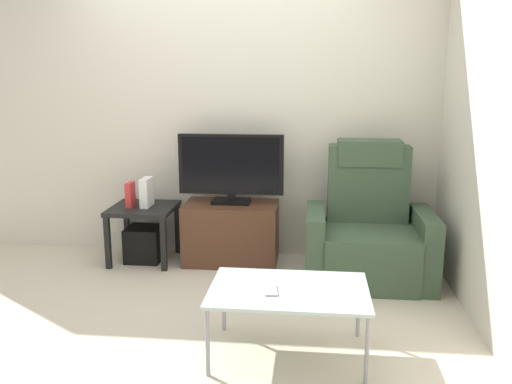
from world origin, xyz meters
The scene contains 12 objects.
ground_plane centered at (0.00, 0.00, 0.00)m, with size 6.40×6.40×0.00m, color beige.
wall_back centered at (0.00, 1.13, 1.30)m, with size 6.40×0.06×2.60m, color beige.
wall_side centered at (1.88, 0.00, 1.30)m, with size 0.06×4.48×2.60m, color beige.
tv_stand centered at (0.10, 0.84, 0.26)m, with size 0.79×0.46×0.52m.
television centered at (0.10, 0.86, 0.83)m, with size 0.89×0.20×0.59m.
recliner_armchair centered at (1.23, 0.59, 0.37)m, with size 0.98×0.78×1.08m.
side_table centered at (-0.66, 0.80, 0.41)m, with size 0.54×0.54×0.48m.
subwoofer_box centered at (-0.66, 0.80, 0.15)m, with size 0.30×0.30×0.30m, color black.
book_upright centered at (-0.76, 0.78, 0.59)m, with size 0.05×0.13×0.21m, color red.
game_console centered at (-0.63, 0.81, 0.61)m, with size 0.07×0.20×0.25m, color white.
coffee_table centered at (0.66, -0.71, 0.38)m, with size 0.90×0.60×0.41m.
cell_phone centered at (0.56, -0.76, 0.42)m, with size 0.07×0.15×0.01m, color #B7B7BC.
Camera 1 is at (0.78, -3.59, 1.60)m, focal length 37.98 mm.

